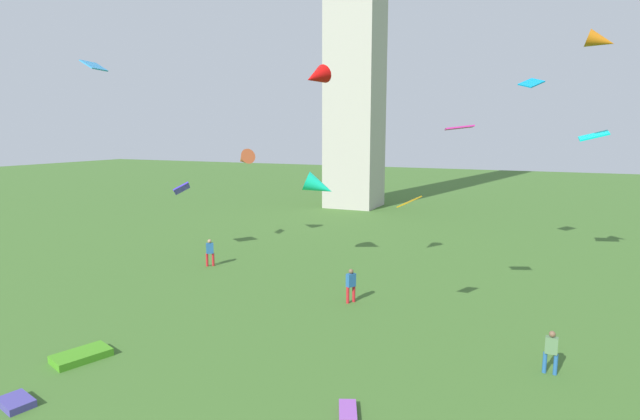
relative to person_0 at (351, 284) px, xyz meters
The scene contains 16 objects.
person_0 is the anchor object (origin of this frame).
person_1 11.63m from the person_0, 165.41° to the left, with size 0.55×0.51×1.84m.
person_2 10.54m from the person_0, 24.27° to the right, with size 0.52×0.27×1.68m.
kite_flying_0 10.97m from the person_0, behind, with size 1.39×1.81×1.36m.
kite_flying_1 16.38m from the person_0, 161.71° to the left, with size 1.75×2.10×1.16m.
kite_flying_2 18.37m from the person_0, 32.36° to the left, with size 1.56×0.96×1.30m.
kite_flying_3 18.73m from the person_0, 46.83° to the left, with size 1.74×1.19×0.76m.
kite_flying_4 6.78m from the person_0, 36.97° to the right, with size 0.99×1.20×0.52m.
kite_flying_5 20.24m from the person_0, behind, with size 1.13×1.57×0.58m.
kite_flying_6 9.75m from the person_0, ahead, with size 1.41×1.15×0.25m.
kite_flying_7 9.11m from the person_0, 126.48° to the left, with size 2.60×2.07×1.98m.
kite_flying_8 18.29m from the person_0, 57.43° to the left, with size 1.64×1.66×0.79m.
kite_flying_9 17.90m from the person_0, 141.59° to the left, with size 2.34×2.12×1.67m.
kite_bundle_0 15.49m from the person_0, 114.92° to the right, with size 1.23×0.82×0.25m, color #433D8E.
kite_bundle_1 13.05m from the person_0, 124.79° to the right, with size 2.09×1.22×0.30m, color #408C1D.
kite_bundle_2 10.72m from the person_0, 69.76° to the right, with size 1.18×0.56×0.21m, color purple.
Camera 1 is at (9.85, -5.02, 8.97)m, focal length 27.97 mm.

